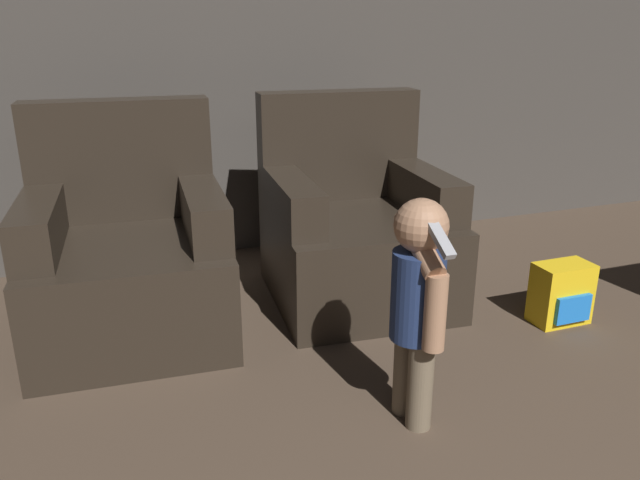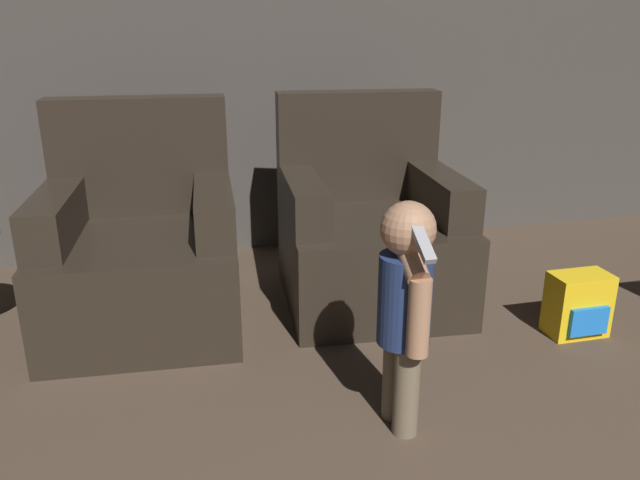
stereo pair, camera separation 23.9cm
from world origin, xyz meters
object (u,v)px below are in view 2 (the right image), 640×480
Objects in this scene: armchair_right at (368,232)px; toy_backpack at (578,305)px; armchair_left at (142,251)px; person_toddler at (406,300)px.

armchair_right is 1.00m from toy_backpack.
armchair_left is 1.07m from armchair_right.
armchair_right is (1.07, -0.00, 0.00)m from armchair_left.
armchair_left is at bearing -143.22° from person_toddler.
armchair_left is 1.24× the size of person_toddler.
person_toddler is (0.84, -1.05, 0.13)m from armchair_left.
person_toddler is at bearing -47.60° from armchair_left.
toy_backpack is (0.99, 0.44, -0.33)m from person_toddler.
armchair_right is at bearing 165.95° from person_toddler.
armchair_left is at bearing -175.34° from armchair_right.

